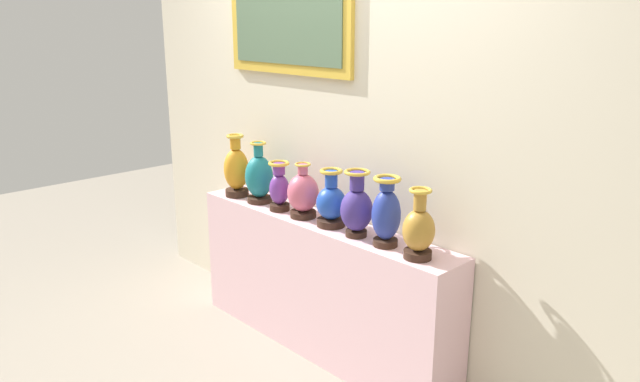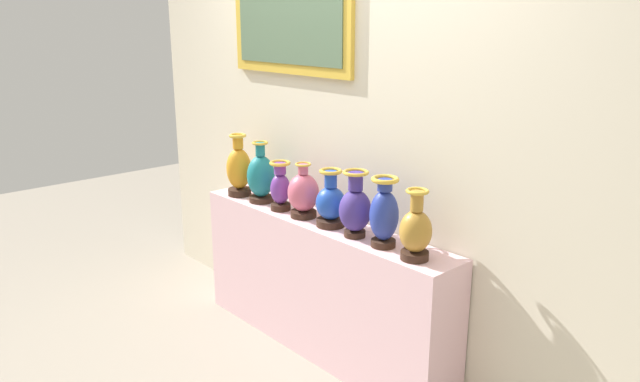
{
  "view_description": "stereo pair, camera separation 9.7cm",
  "coord_description": "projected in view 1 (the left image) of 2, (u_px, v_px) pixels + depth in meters",
  "views": [
    {
      "loc": [
        2.43,
        -2.31,
        1.96
      ],
      "look_at": [
        0.0,
        0.0,
        1.0
      ],
      "focal_mm": 34.52,
      "sensor_mm": 36.0,
      "label": 1
    },
    {
      "loc": [
        2.5,
        -2.24,
        1.96
      ],
      "look_at": [
        0.0,
        0.0,
        1.0
      ],
      "focal_mm": 34.52,
      "sensor_mm": 36.0,
      "label": 2
    }
  ],
  "objects": [
    {
      "name": "vase_violet",
      "position": [
        279.0,
        188.0,
        3.69
      ],
      "size": [
        0.13,
        0.13,
        0.3
      ],
      "color": "#382319",
      "rests_on": "display_shelf"
    },
    {
      "name": "vase_teal",
      "position": [
        259.0,
        177.0,
        3.85
      ],
      "size": [
        0.18,
        0.18,
        0.39
      ],
      "color": "#382319",
      "rests_on": "display_shelf"
    },
    {
      "name": "back_wall",
      "position": [
        346.0,
        95.0,
        3.49
      ],
      "size": [
        3.83,
        0.14,
        3.03
      ],
      "color": "beige",
      "rests_on": "ground_plane"
    },
    {
      "name": "ground_plane",
      "position": [
        320.0,
        347.0,
        3.76
      ],
      "size": [
        9.83,
        9.83,
        0.0
      ],
      "primitive_type": "plane",
      "color": "gray"
    },
    {
      "name": "vase_sapphire",
      "position": [
        331.0,
        203.0,
        3.41
      ],
      "size": [
        0.17,
        0.17,
        0.33
      ],
      "color": "#382319",
      "rests_on": "display_shelf"
    },
    {
      "name": "vase_ochre",
      "position": [
        419.0,
        230.0,
        2.95
      ],
      "size": [
        0.16,
        0.16,
        0.35
      ],
      "color": "#382319",
      "rests_on": "display_shelf"
    },
    {
      "name": "vase_rose",
      "position": [
        303.0,
        194.0,
        3.56
      ],
      "size": [
        0.18,
        0.18,
        0.32
      ],
      "color": "#382319",
      "rests_on": "display_shelf"
    },
    {
      "name": "vase_indigo",
      "position": [
        357.0,
        208.0,
        3.25
      ],
      "size": [
        0.17,
        0.17,
        0.36
      ],
      "color": "#382319",
      "rests_on": "display_shelf"
    },
    {
      "name": "vase_cobalt",
      "position": [
        386.0,
        213.0,
        3.1
      ],
      "size": [
        0.15,
        0.15,
        0.37
      ],
      "color": "#382319",
      "rests_on": "display_shelf"
    },
    {
      "name": "vase_amber",
      "position": [
        236.0,
        170.0,
        3.98
      ],
      "size": [
        0.16,
        0.16,
        0.41
      ],
      "color": "#382319",
      "rests_on": "display_shelf"
    },
    {
      "name": "display_shelf",
      "position": [
        320.0,
        286.0,
        3.65
      ],
      "size": [
        1.88,
        0.3,
        0.82
      ],
      "primitive_type": "cube",
      "color": "beige",
      "rests_on": "ground_plane"
    }
  ]
}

